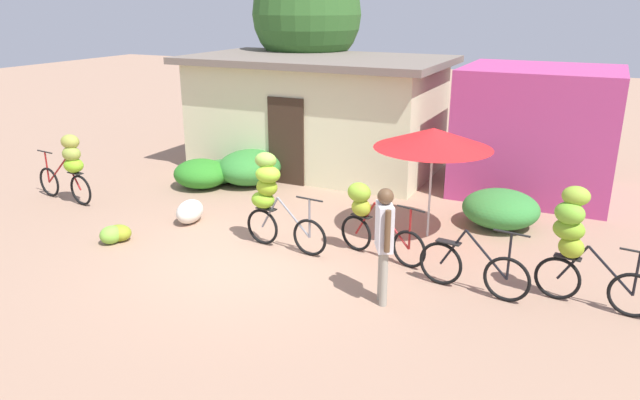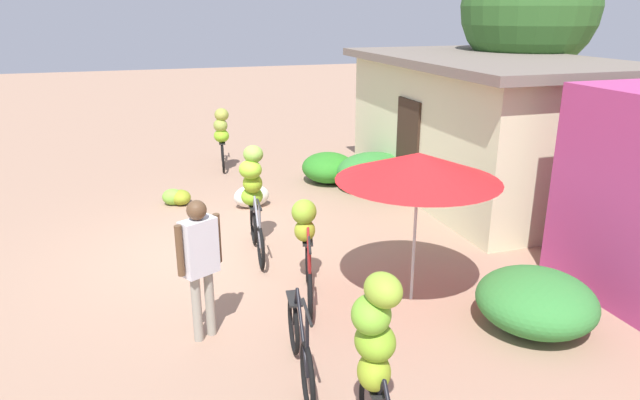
{
  "view_description": "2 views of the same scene",
  "coord_description": "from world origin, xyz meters",
  "px_view_note": "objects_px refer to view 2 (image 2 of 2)",
  "views": [
    {
      "loc": [
        4.92,
        -7.63,
        4.04
      ],
      "look_at": [
        0.78,
        1.03,
        0.82
      ],
      "focal_mm": 33.37,
      "sensor_mm": 36.0,
      "label": 1
    },
    {
      "loc": [
        8.46,
        -0.99,
        3.65
      ],
      "look_at": [
        0.57,
        1.53,
        0.88
      ],
      "focal_mm": 32.2,
      "sensor_mm": 36.0,
      "label": 2
    }
  ],
  "objects_px": {
    "bicycle_by_shop": "(300,346)",
    "person_vendor": "(200,256)",
    "bicycle_near_pile": "(253,190)",
    "bicycle_rightmost": "(378,358)",
    "bicycle_center_loaded": "(306,239)",
    "building_low": "(480,125)",
    "produce_sack": "(252,196)",
    "tree_behind_building": "(530,7)",
    "banana_pile_on_ground": "(178,197)",
    "bicycle_leftmost": "(222,133)",
    "market_umbrella": "(418,167)"
  },
  "relations": [
    {
      "from": "bicycle_by_shop",
      "to": "person_vendor",
      "type": "height_order",
      "value": "person_vendor"
    },
    {
      "from": "bicycle_near_pile",
      "to": "bicycle_rightmost",
      "type": "bearing_deg",
      "value": 0.64
    },
    {
      "from": "bicycle_center_loaded",
      "to": "bicycle_by_shop",
      "type": "height_order",
      "value": "bicycle_center_loaded"
    },
    {
      "from": "building_low",
      "to": "bicycle_rightmost",
      "type": "relative_size",
      "value": 3.74
    },
    {
      "from": "produce_sack",
      "to": "bicycle_near_pile",
      "type": "bearing_deg",
      "value": -9.81
    },
    {
      "from": "bicycle_by_shop",
      "to": "bicycle_rightmost",
      "type": "height_order",
      "value": "bicycle_rightmost"
    },
    {
      "from": "tree_behind_building",
      "to": "banana_pile_on_ground",
      "type": "relative_size",
      "value": 7.93
    },
    {
      "from": "bicycle_rightmost",
      "to": "banana_pile_on_ground",
      "type": "relative_size",
      "value": 2.58
    },
    {
      "from": "bicycle_rightmost",
      "to": "produce_sack",
      "type": "xyz_separation_m",
      "value": [
        -6.78,
        0.29,
        -0.77
      ]
    },
    {
      "from": "banana_pile_on_ground",
      "to": "person_vendor",
      "type": "bearing_deg",
      "value": -1.0
    },
    {
      "from": "person_vendor",
      "to": "bicycle_by_shop",
      "type": "bearing_deg",
      "value": 38.22
    },
    {
      "from": "bicycle_near_pile",
      "to": "bicycle_by_shop",
      "type": "relative_size",
      "value": 1.0
    },
    {
      "from": "bicycle_leftmost",
      "to": "bicycle_by_shop",
      "type": "relative_size",
      "value": 1.04
    },
    {
      "from": "bicycle_by_shop",
      "to": "bicycle_rightmost",
      "type": "relative_size",
      "value": 0.98
    },
    {
      "from": "building_low",
      "to": "bicycle_by_shop",
      "type": "relative_size",
      "value": 3.82
    },
    {
      "from": "bicycle_leftmost",
      "to": "banana_pile_on_ground",
      "type": "height_order",
      "value": "bicycle_leftmost"
    },
    {
      "from": "market_umbrella",
      "to": "bicycle_center_loaded",
      "type": "height_order",
      "value": "market_umbrella"
    },
    {
      "from": "market_umbrella",
      "to": "bicycle_by_shop",
      "type": "xyz_separation_m",
      "value": [
        1.18,
        -1.86,
        -1.44
      ]
    },
    {
      "from": "bicycle_center_loaded",
      "to": "produce_sack",
      "type": "bearing_deg",
      "value": -179.5
    },
    {
      "from": "bicycle_center_loaded",
      "to": "bicycle_by_shop",
      "type": "xyz_separation_m",
      "value": [
        1.87,
        -0.62,
        -0.37
      ]
    },
    {
      "from": "bicycle_leftmost",
      "to": "person_vendor",
      "type": "bearing_deg",
      "value": -10.25
    },
    {
      "from": "bicycle_leftmost",
      "to": "bicycle_near_pile",
      "type": "height_order",
      "value": "bicycle_near_pile"
    },
    {
      "from": "market_umbrella",
      "to": "bicycle_near_pile",
      "type": "bearing_deg",
      "value": -144.89
    },
    {
      "from": "produce_sack",
      "to": "person_vendor",
      "type": "xyz_separation_m",
      "value": [
        4.41,
        -1.43,
        0.81
      ]
    },
    {
      "from": "produce_sack",
      "to": "bicycle_by_shop",
      "type": "bearing_deg",
      "value": -6.08
    },
    {
      "from": "tree_behind_building",
      "to": "banana_pile_on_ground",
      "type": "xyz_separation_m",
      "value": [
        0.08,
        -7.72,
        -3.54
      ]
    },
    {
      "from": "market_umbrella",
      "to": "bicycle_rightmost",
      "type": "distance_m",
      "value": 3.04
    },
    {
      "from": "bicycle_leftmost",
      "to": "bicycle_near_pile",
      "type": "bearing_deg",
      "value": -2.77
    },
    {
      "from": "bicycle_by_shop",
      "to": "bicycle_near_pile",
      "type": "bearing_deg",
      "value": 176.08
    },
    {
      "from": "bicycle_leftmost",
      "to": "bicycle_rightmost",
      "type": "relative_size",
      "value": 1.02
    },
    {
      "from": "tree_behind_building",
      "to": "bicycle_by_shop",
      "type": "xyz_separation_m",
      "value": [
        6.17,
        -6.96,
        -3.32
      ]
    },
    {
      "from": "tree_behind_building",
      "to": "bicycle_rightmost",
      "type": "height_order",
      "value": "tree_behind_building"
    },
    {
      "from": "market_umbrella",
      "to": "bicycle_by_shop",
      "type": "relative_size",
      "value": 1.25
    },
    {
      "from": "bicycle_center_loaded",
      "to": "person_vendor",
      "type": "height_order",
      "value": "person_vendor"
    },
    {
      "from": "building_low",
      "to": "market_umbrella",
      "type": "xyz_separation_m",
      "value": [
        3.86,
        -3.38,
        0.4
      ]
    },
    {
      "from": "market_umbrella",
      "to": "produce_sack",
      "type": "height_order",
      "value": "market_umbrella"
    },
    {
      "from": "building_low",
      "to": "bicycle_rightmost",
      "type": "distance_m",
      "value": 8.05
    },
    {
      "from": "bicycle_near_pile",
      "to": "bicycle_by_shop",
      "type": "xyz_separation_m",
      "value": [
        3.49,
        -0.24,
        -0.6
      ]
    },
    {
      "from": "bicycle_near_pile",
      "to": "bicycle_leftmost",
      "type": "bearing_deg",
      "value": 177.23
    },
    {
      "from": "market_umbrella",
      "to": "bicycle_near_pile",
      "type": "relative_size",
      "value": 1.24
    },
    {
      "from": "market_umbrella",
      "to": "bicycle_by_shop",
      "type": "bearing_deg",
      "value": -57.54
    },
    {
      "from": "bicycle_rightmost",
      "to": "produce_sack",
      "type": "height_order",
      "value": "bicycle_rightmost"
    },
    {
      "from": "bicycle_center_loaded",
      "to": "produce_sack",
      "type": "xyz_separation_m",
      "value": [
        -3.62,
        -0.03,
        -0.52
      ]
    },
    {
      "from": "building_low",
      "to": "bicycle_by_shop",
      "type": "xyz_separation_m",
      "value": [
        5.05,
        -5.24,
        -1.04
      ]
    },
    {
      "from": "tree_behind_building",
      "to": "bicycle_rightmost",
      "type": "xyz_separation_m",
      "value": [
        7.46,
        -6.67,
        -2.69
      ]
    },
    {
      "from": "market_umbrella",
      "to": "bicycle_leftmost",
      "type": "distance_m",
      "value": 7.41
    },
    {
      "from": "market_umbrella",
      "to": "building_low",
      "type": "bearing_deg",
      "value": 138.78
    },
    {
      "from": "person_vendor",
      "to": "produce_sack",
      "type": "bearing_deg",
      "value": 162.02
    },
    {
      "from": "person_vendor",
      "to": "tree_behind_building",
      "type": "bearing_deg",
      "value": 123.09
    },
    {
      "from": "tree_behind_building",
      "to": "bicycle_near_pile",
      "type": "height_order",
      "value": "tree_behind_building"
    }
  ]
}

